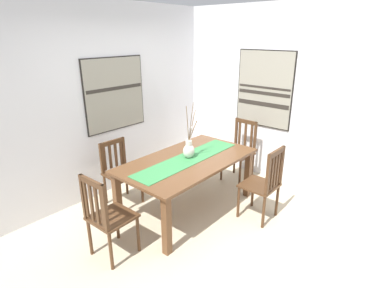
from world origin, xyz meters
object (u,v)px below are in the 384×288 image
chair_3 (120,171)px  dining_table (188,166)px  chair_1 (107,216)px  chair_2 (264,183)px  chair_0 (240,150)px  painting_on_back_wall (115,94)px  centerpiece_vase (189,149)px  painting_on_side_wall (264,89)px

chair_3 → dining_table: bearing=-60.9°
dining_table → chair_1: size_ratio=1.90×
chair_1 → chair_2: (1.70, -0.89, 0.01)m
chair_0 → painting_on_back_wall: bearing=137.0°
chair_1 → chair_3: chair_1 is taller
chair_2 → chair_3: size_ratio=1.10×
dining_table → chair_1: bearing=179.3°
dining_table → chair_2: chair_2 is taller
centerpiece_vase → chair_3: size_ratio=0.82×
chair_0 → painting_on_side_wall: painting_on_side_wall is taller
centerpiece_vase → painting_on_side_wall: 1.70m
dining_table → painting_on_side_wall: size_ratio=1.54×
chair_3 → chair_2: bearing=-62.0°
chair_2 → chair_3: (-0.91, 1.72, -0.03)m
chair_0 → painting_on_side_wall: bearing=-21.4°
chair_0 → chair_3: chair_0 is taller
chair_3 → centerpiece_vase: bearing=-58.1°
chair_1 → chair_3: (0.78, 0.83, -0.02)m
chair_0 → chair_2: chair_2 is taller
dining_table → painting_on_back_wall: size_ratio=1.75×
chair_2 → painting_on_side_wall: (1.18, 0.70, 0.93)m
centerpiece_vase → painting_on_back_wall: (-0.18, 1.25, 0.59)m
chair_1 → chair_3: bearing=46.5°
centerpiece_vase → chair_2: (0.40, -0.90, -0.34)m
chair_3 → chair_0: bearing=-26.9°
chair_0 → centerpiece_vase: bearing=177.8°
chair_1 → painting_on_back_wall: (1.11, 1.25, 0.95)m
centerpiece_vase → chair_0: centerpiece_vase is taller
chair_0 → painting_on_side_wall: 1.03m
dining_table → chair_1: (-1.25, 0.01, -0.14)m
dining_table → painting_on_back_wall: bearing=96.3°
chair_0 → painting_on_back_wall: 2.12m
dining_table → chair_0: size_ratio=1.87×
dining_table → chair_3: chair_3 is taller
chair_2 → painting_on_back_wall: bearing=105.3°
chair_0 → chair_2: size_ratio=1.00×
painting_on_side_wall → chair_1: bearing=176.3°
painting_on_side_wall → dining_table: bearing=173.9°
dining_table → chair_1: chair_1 is taller
chair_0 → chair_2: bearing=-133.2°
chair_3 → painting_on_side_wall: bearing=-25.9°
chair_1 → centerpiece_vase: bearing=0.3°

